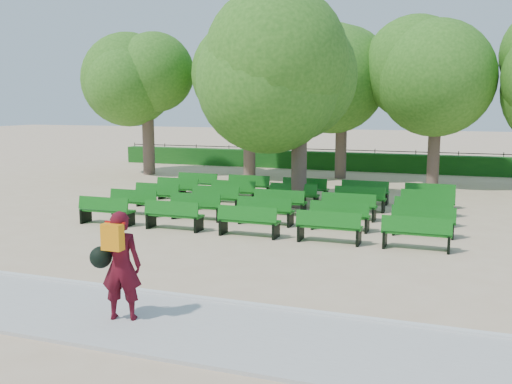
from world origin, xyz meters
TOP-DOWN VIEW (x-y plane):
  - ground at (0.00, 0.00)m, footprint 120.00×120.00m
  - paving at (0.00, -7.40)m, footprint 30.00×2.20m
  - curb at (0.00, -6.25)m, footprint 30.00×0.12m
  - hedge at (0.00, 14.00)m, footprint 26.00×0.70m
  - fence at (0.00, 14.40)m, footprint 26.00×0.10m
  - tree_line at (0.00, 10.00)m, footprint 21.80×6.80m
  - bench_array at (0.03, 1.63)m, footprint 1.61×0.58m
  - tree_among at (0.17, 3.02)m, footprint 4.54×4.54m
  - person at (0.23, -7.49)m, footprint 0.85×0.57m

SIDE VIEW (x-z plane):
  - ground at x=0.00m, z-range 0.00..0.00m
  - fence at x=0.00m, z-range -0.51..0.51m
  - tree_line at x=0.00m, z-range -3.52..3.52m
  - paving at x=0.00m, z-range 0.00..0.06m
  - curb at x=0.00m, z-range 0.00..0.10m
  - bench_array at x=0.03m, z-range -0.42..0.58m
  - hedge at x=0.00m, z-range 0.00..0.90m
  - person at x=0.23m, z-range 0.09..1.80m
  - tree_among at x=0.17m, z-range 1.14..7.57m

